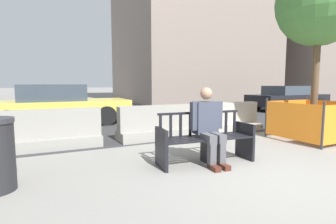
{
  "coord_description": "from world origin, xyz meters",
  "views": [
    {
      "loc": [
        -3.16,
        -2.8,
        1.38
      ],
      "look_at": [
        -0.61,
        2.42,
        0.75
      ],
      "focal_mm": 28.0,
      "sensor_mm": 36.0,
      "label": 1
    }
  ],
  "objects_px": {
    "jersey_barrier_centre": "(157,125)",
    "car_taxi_near": "(57,105)",
    "street_bench": "(205,140)",
    "jersey_barrier_right": "(226,120)",
    "construction_fence": "(313,119)",
    "street_tree": "(320,4)",
    "car_sedan_mid": "(287,98)",
    "seated_person": "(208,124)",
    "jersey_barrier_left": "(53,133)"
  },
  "relations": [
    {
      "from": "street_tree",
      "to": "car_sedan_mid",
      "type": "distance_m",
      "value": 8.33
    },
    {
      "from": "construction_fence",
      "to": "seated_person",
      "type": "bearing_deg",
      "value": -171.71
    },
    {
      "from": "street_bench",
      "to": "seated_person",
      "type": "distance_m",
      "value": 0.3
    },
    {
      "from": "jersey_barrier_centre",
      "to": "jersey_barrier_left",
      "type": "height_order",
      "value": "same"
    },
    {
      "from": "seated_person",
      "to": "car_taxi_near",
      "type": "xyz_separation_m",
      "value": [
        -2.07,
        5.86,
        -0.02
      ]
    },
    {
      "from": "construction_fence",
      "to": "car_taxi_near",
      "type": "xyz_separation_m",
      "value": [
        -5.54,
        5.35,
        0.16
      ]
    },
    {
      "from": "jersey_barrier_centre",
      "to": "car_taxi_near",
      "type": "relative_size",
      "value": 0.44
    },
    {
      "from": "car_sedan_mid",
      "to": "jersey_barrier_left",
      "type": "bearing_deg",
      "value": -162.53
    },
    {
      "from": "jersey_barrier_centre",
      "to": "jersey_barrier_right",
      "type": "xyz_separation_m",
      "value": [
        2.21,
        0.07,
        0.0
      ]
    },
    {
      "from": "car_taxi_near",
      "to": "car_sedan_mid",
      "type": "bearing_deg",
      "value": 0.61
    },
    {
      "from": "car_sedan_mid",
      "to": "construction_fence",
      "type": "bearing_deg",
      "value": -136.23
    },
    {
      "from": "street_tree",
      "to": "car_sedan_mid",
      "type": "relative_size",
      "value": 0.93
    },
    {
      "from": "street_bench",
      "to": "construction_fence",
      "type": "height_order",
      "value": "construction_fence"
    },
    {
      "from": "seated_person",
      "to": "street_bench",
      "type": "bearing_deg",
      "value": 107.42
    },
    {
      "from": "jersey_barrier_left",
      "to": "street_tree",
      "type": "height_order",
      "value": "street_tree"
    },
    {
      "from": "street_tree",
      "to": "construction_fence",
      "type": "distance_m",
      "value": 2.76
    },
    {
      "from": "jersey_barrier_centre",
      "to": "car_sedan_mid",
      "type": "distance_m",
      "value": 9.86
    },
    {
      "from": "jersey_barrier_centre",
      "to": "jersey_barrier_right",
      "type": "height_order",
      "value": "same"
    },
    {
      "from": "street_bench",
      "to": "jersey_barrier_right",
      "type": "height_order",
      "value": "street_bench"
    },
    {
      "from": "seated_person",
      "to": "car_sedan_mid",
      "type": "relative_size",
      "value": 0.29
    },
    {
      "from": "street_bench",
      "to": "construction_fence",
      "type": "relative_size",
      "value": 1.09
    },
    {
      "from": "jersey_barrier_right",
      "to": "car_taxi_near",
      "type": "bearing_deg",
      "value": 140.93
    },
    {
      "from": "car_sedan_mid",
      "to": "seated_person",
      "type": "bearing_deg",
      "value": -146.94
    },
    {
      "from": "seated_person",
      "to": "street_tree",
      "type": "relative_size",
      "value": 0.31
    },
    {
      "from": "car_taxi_near",
      "to": "seated_person",
      "type": "bearing_deg",
      "value": -70.53
    },
    {
      "from": "jersey_barrier_right",
      "to": "car_taxi_near",
      "type": "xyz_separation_m",
      "value": [
        -4.33,
        3.51,
        0.33
      ]
    },
    {
      "from": "jersey_barrier_centre",
      "to": "car_taxi_near",
      "type": "xyz_separation_m",
      "value": [
        -2.12,
        3.58,
        0.33
      ]
    },
    {
      "from": "jersey_barrier_left",
      "to": "construction_fence",
      "type": "distance_m",
      "value": 6.12
    },
    {
      "from": "jersey_barrier_centre",
      "to": "car_taxi_near",
      "type": "bearing_deg",
      "value": 120.6
    },
    {
      "from": "seated_person",
      "to": "jersey_barrier_left",
      "type": "xyz_separation_m",
      "value": [
        -2.37,
        2.34,
        -0.35
      ]
    },
    {
      "from": "street_tree",
      "to": "car_sedan_mid",
      "type": "bearing_deg",
      "value": 43.77
    },
    {
      "from": "jersey_barrier_centre",
      "to": "street_tree",
      "type": "relative_size",
      "value": 0.47
    },
    {
      "from": "street_bench",
      "to": "car_taxi_near",
      "type": "distance_m",
      "value": 6.16
    },
    {
      "from": "street_bench",
      "to": "jersey_barrier_left",
      "type": "relative_size",
      "value": 0.86
    },
    {
      "from": "jersey_barrier_left",
      "to": "car_taxi_near",
      "type": "relative_size",
      "value": 0.44
    },
    {
      "from": "car_taxi_near",
      "to": "construction_fence",
      "type": "bearing_deg",
      "value": -44.0
    },
    {
      "from": "seated_person",
      "to": "jersey_barrier_right",
      "type": "distance_m",
      "value": 3.27
    },
    {
      "from": "jersey_barrier_centre",
      "to": "jersey_barrier_right",
      "type": "distance_m",
      "value": 2.21
    },
    {
      "from": "jersey_barrier_left",
      "to": "jersey_barrier_right",
      "type": "height_order",
      "value": "same"
    },
    {
      "from": "jersey_barrier_right",
      "to": "street_tree",
      "type": "relative_size",
      "value": 0.47
    },
    {
      "from": "jersey_barrier_centre",
      "to": "construction_fence",
      "type": "bearing_deg",
      "value": -27.36
    },
    {
      "from": "jersey_barrier_left",
      "to": "construction_fence",
      "type": "relative_size",
      "value": 1.27
    },
    {
      "from": "street_bench",
      "to": "jersey_barrier_centre",
      "type": "height_order",
      "value": "street_bench"
    },
    {
      "from": "construction_fence",
      "to": "jersey_barrier_right",
      "type": "bearing_deg",
      "value": 123.42
    },
    {
      "from": "jersey_barrier_centre",
      "to": "seated_person",
      "type": "bearing_deg",
      "value": -91.16
    },
    {
      "from": "jersey_barrier_left",
      "to": "jersey_barrier_right",
      "type": "distance_m",
      "value": 4.63
    },
    {
      "from": "jersey_barrier_centre",
      "to": "car_sedan_mid",
      "type": "bearing_deg",
      "value": 22.04
    },
    {
      "from": "street_bench",
      "to": "street_tree",
      "type": "distance_m",
      "value": 4.54
    },
    {
      "from": "street_bench",
      "to": "jersey_barrier_right",
      "type": "relative_size",
      "value": 0.85
    },
    {
      "from": "street_bench",
      "to": "jersey_barrier_left",
      "type": "height_order",
      "value": "street_bench"
    }
  ]
}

